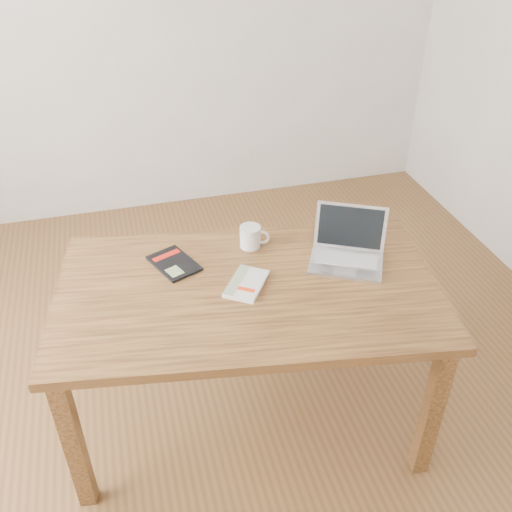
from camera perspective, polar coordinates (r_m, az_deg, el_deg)
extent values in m
plane|color=brown|center=(2.83, -3.42, -14.41)|extent=(4.00, 4.00, 0.00)
cube|color=silver|center=(3.91, -11.00, 22.75)|extent=(4.00, 0.04, 2.70)
cube|color=brown|center=(2.27, -0.82, -3.51)|extent=(1.63, 1.09, 0.04)
cube|color=brown|center=(2.33, -17.76, -17.42)|extent=(0.07, 0.07, 0.71)
cube|color=brown|center=(2.43, 17.19, -14.61)|extent=(0.07, 0.07, 0.71)
cube|color=brown|center=(2.84, -15.60, -5.66)|extent=(0.07, 0.07, 0.71)
cube|color=brown|center=(2.91, 12.20, -3.81)|extent=(0.07, 0.07, 0.71)
cube|color=silver|center=(2.26, -0.95, -2.81)|extent=(0.22, 0.24, 0.01)
cube|color=white|center=(2.26, -0.95, -2.79)|extent=(0.22, 0.24, 0.02)
cube|color=gray|center=(2.27, -1.95, -2.40)|extent=(0.15, 0.19, 0.00)
cube|color=red|center=(2.22, -0.98, -3.36)|extent=(0.07, 0.06, 0.00)
cube|color=black|center=(2.40, -8.20, -0.72)|extent=(0.22, 0.26, 0.01)
cube|color=#AE160C|center=(2.44, -8.97, 0.06)|extent=(0.13, 0.08, 0.00)
cube|color=#80975D|center=(2.34, -8.15, -1.53)|extent=(0.08, 0.08, 0.00)
cube|color=silver|center=(2.40, 8.97, -0.76)|extent=(0.36, 0.32, 0.01)
cube|color=silver|center=(2.42, 9.03, -0.27)|extent=(0.28, 0.21, 0.00)
cube|color=#BCBCC1|center=(2.35, 8.86, -1.47)|extent=(0.10, 0.08, 0.00)
cube|color=silver|center=(2.45, 9.43, 2.91)|extent=(0.29, 0.18, 0.20)
cube|color=black|center=(2.44, 9.42, 2.87)|extent=(0.26, 0.16, 0.17)
cylinder|color=white|center=(2.46, -0.59, 1.94)|extent=(0.09, 0.09, 0.10)
cylinder|color=black|center=(2.44, -0.59, 2.82)|extent=(0.07, 0.07, 0.01)
torus|color=white|center=(2.46, 0.61, 1.89)|extent=(0.07, 0.04, 0.07)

